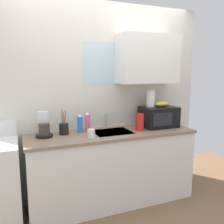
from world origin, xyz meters
TOP-DOWN VIEW (x-y plane):
  - kitchen_wall_assembly at (0.10, 0.31)m, footprint 2.82×0.42m
  - counter_unit at (0.00, 0.00)m, footprint 2.05×0.63m
  - sink_faucet at (0.01, 0.24)m, footprint 0.03×0.03m
  - microwave at (0.69, 0.05)m, footprint 0.46×0.35m
  - banana_bunch at (0.74, 0.05)m, footprint 0.20×0.11m
  - paper_towel_roll at (0.59, 0.10)m, footprint 0.11×0.11m
  - coffee_maker at (-0.79, 0.11)m, footprint 0.19×0.21m
  - dish_soap_bottle_pink at (-0.27, 0.14)m, footprint 0.06×0.06m
  - dish_soap_bottle_blue at (-0.36, 0.14)m, footprint 0.06×0.06m
  - cereal_canister at (0.35, -0.05)m, footprint 0.10×0.10m
  - mug_white at (-0.31, -0.14)m, footprint 0.08×0.08m
  - utensil_crock at (-0.56, 0.12)m, footprint 0.11×0.11m

SIDE VIEW (x-z plane):
  - counter_unit at x=0.00m, z-range 0.01..0.91m
  - mug_white at x=-0.31m, z-range 0.90..0.99m
  - utensil_crock at x=-0.56m, z-range 0.82..1.12m
  - sink_faucet at x=0.01m, z-range 0.90..1.09m
  - coffee_maker at x=-0.79m, z-range 0.86..1.14m
  - cereal_canister at x=0.35m, z-range 0.90..1.11m
  - dish_soap_bottle_blue at x=-0.36m, z-range 0.89..1.12m
  - dish_soap_bottle_pink at x=-0.27m, z-range 0.89..1.14m
  - microwave at x=0.69m, z-range 0.90..1.17m
  - banana_bunch at x=0.74m, z-range 1.17..1.24m
  - paper_towel_roll at x=0.59m, z-range 1.17..1.39m
  - kitchen_wall_assembly at x=0.10m, z-range 0.10..2.60m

